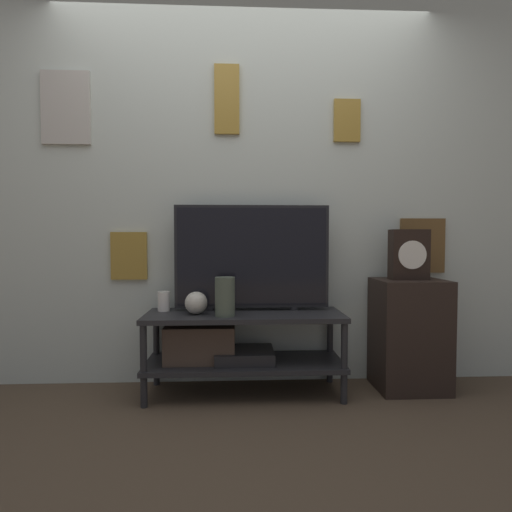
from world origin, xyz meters
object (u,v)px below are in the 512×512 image
(television, at_px, (252,257))
(vase_round_glass, at_px, (196,303))
(mantel_clock, at_px, (409,255))
(candle_jar, at_px, (164,301))
(vase_tall_ceramic, at_px, (225,297))

(television, distance_m, vase_round_glass, 0.46)
(vase_round_glass, distance_m, mantel_clock, 1.38)
(vase_round_glass, bearing_deg, candle_jar, 151.39)
(vase_round_glass, bearing_deg, vase_tall_ceramic, -20.86)
(vase_round_glass, xyz_separation_m, candle_jar, (-0.22, 0.12, -0.01))
(mantel_clock, bearing_deg, vase_round_glass, -177.52)
(television, distance_m, vase_tall_ceramic, 0.34)
(vase_round_glass, relative_size, mantel_clock, 0.43)
(vase_round_glass, distance_m, vase_tall_ceramic, 0.20)
(television, bearing_deg, candle_jar, 179.53)
(mantel_clock, bearing_deg, television, 176.79)
(vase_round_glass, height_order, vase_tall_ceramic, vase_tall_ceramic)
(candle_jar, xyz_separation_m, mantel_clock, (1.57, -0.06, 0.30))
(vase_tall_ceramic, xyz_separation_m, candle_jar, (-0.40, 0.19, -0.05))
(television, relative_size, candle_jar, 7.92)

